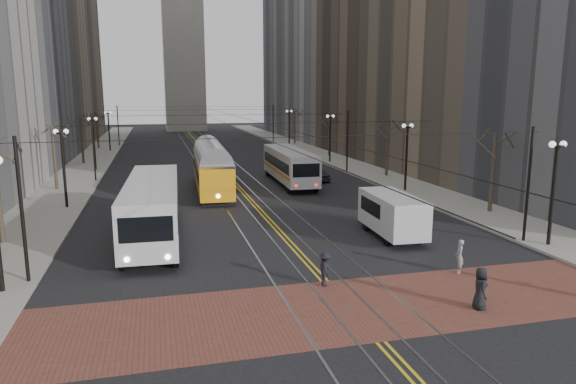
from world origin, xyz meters
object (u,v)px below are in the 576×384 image
pedestrian_a (480,288)px  transit_bus (153,209)px  sedan_silver (282,167)px  streetcar (212,172)px  sedan_grey (314,173)px  pedestrian_d (325,269)px  pedestrian_b (459,256)px  rear_bus (289,167)px  cargo_van (392,216)px

pedestrian_a → transit_bus: bearing=58.5°
sedan_silver → pedestrian_a: (-0.81, -36.05, 0.15)m
streetcar → pedestrian_a: (7.43, -28.02, -0.83)m
streetcar → sedan_grey: streetcar is taller
transit_bus → pedestrian_d: size_ratio=8.97×
sedan_silver → streetcar: bearing=-142.1°
streetcar → pedestrian_d: bearing=-81.9°
streetcar → pedestrian_b: bearing=-66.9°
rear_bus → pedestrian_d: bearing=-99.7°
rear_bus → pedestrian_a: (-0.07, -29.87, -0.75)m
cargo_van → pedestrian_a: size_ratio=3.40×
pedestrian_a → pedestrian_b: pedestrian_a is taller
pedestrian_d → pedestrian_b: bearing=-88.5°
rear_bus → cargo_van: rear_bus is taller
transit_bus → sedan_grey: (15.24, 17.29, -0.94)m
pedestrian_a → streetcar: bearing=31.3°
streetcar → pedestrian_d: size_ratio=9.39×
cargo_van → sedan_silver: cargo_van is taller
cargo_van → pedestrian_a: bearing=-93.8°
rear_bus → pedestrian_b: (1.49, -25.99, -0.79)m
cargo_van → sedan_silver: bearing=93.9°
transit_bus → sedan_silver: transit_bus is taller
rear_bus → pedestrian_b: bearing=-85.1°
sedan_silver → rear_bus: bearing=-103.2°
transit_bus → rear_bus: size_ratio=1.11×
sedan_grey → sedan_silver: size_ratio=1.05×
streetcar → cargo_van: (8.65, -17.64, -0.42)m
sedan_grey → pedestrian_a: size_ratio=2.66×
transit_bus → pedestrian_d: 12.32m
pedestrian_b → cargo_van: bearing=-154.6°
transit_bus → pedestrian_b: (13.96, -9.88, -0.89)m
rear_bus → pedestrian_a: bearing=-88.5°
sedan_silver → pedestrian_d: size_ratio=2.81×
pedestrian_b → sedan_grey: bearing=-160.4°
rear_bus → pedestrian_a: size_ratio=7.29×
streetcar → cargo_van: size_ratio=2.49×
cargo_van → sedan_grey: (1.62, 20.67, -0.50)m
transit_bus → pedestrian_b: bearing=-32.9°
pedestrian_a → cargo_van: bearing=9.8°
cargo_van → pedestrian_a: 10.46m
rear_bus → transit_bus: bearing=-126.1°
transit_bus → pedestrian_d: bearing=-51.2°
pedestrian_d → transit_bus: bearing=37.9°
sedan_grey → pedestrian_a: bearing=-104.7°
sedan_grey → streetcar: bearing=-173.0°
sedan_grey → pedestrian_b: bearing=-102.1°
streetcar → pedestrian_d: 24.27m
sedan_silver → pedestrian_d: 32.71m
sedan_grey → pedestrian_a: 31.18m
pedestrian_b → rear_bus: bearing=-154.4°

